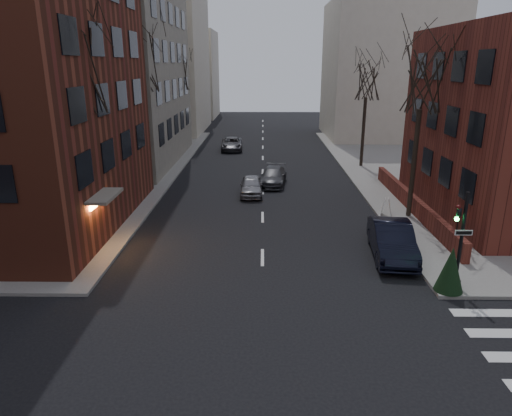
{
  "coord_description": "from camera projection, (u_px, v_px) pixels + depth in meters",
  "views": [
    {
      "loc": [
        -0.01,
        -8.19,
        8.95
      ],
      "look_at": [
        -0.33,
        13.56,
        2.0
      ],
      "focal_mm": 32.0,
      "sensor_mm": 36.0,
      "label": 1
    }
  ],
  "objects": [
    {
      "name": "car_lane_gray",
      "position": [
        273.0,
        176.0,
        34.87
      ],
      "size": [
        2.39,
        4.7,
        1.31
      ],
      "primitive_type": "imported",
      "rotation": [
        0.0,
        0.0,
        -0.13
      ],
      "color": "#3B3B3F",
      "rests_on": "ground"
    },
    {
      "name": "tree_left_a",
      "position": [
        76.0,
        73.0,
        21.4
      ],
      "size": [
        4.18,
        4.18,
        10.26
      ],
      "color": "#2D231C",
      "rests_on": "sidewalk_far_left"
    },
    {
      "name": "tree_right_a",
      "position": [
        423.0,
        80.0,
        25.1
      ],
      "size": [
        3.96,
        3.96,
        9.72
      ],
      "color": "#2D231C",
      "rests_on": "sidewalk_far_right"
    },
    {
      "name": "evergreen_shrub",
      "position": [
        451.0,
        269.0,
        18.18
      ],
      "size": [
        1.25,
        1.25,
        1.87
      ],
      "primitive_type": "cone",
      "rotation": [
        0.0,
        0.0,
        -0.12
      ],
      "color": "black",
      "rests_on": "sidewalk_far_right"
    },
    {
      "name": "traffic_signal",
      "position": [
        459.0,
        245.0,
        18.4
      ],
      "size": [
        0.76,
        0.44,
        4.0
      ],
      "color": "black",
      "rests_on": "sidewalk_far_right"
    },
    {
      "name": "car_lane_far",
      "position": [
        232.0,
        144.0,
        48.71
      ],
      "size": [
        2.42,
        4.89,
        1.34
      ],
      "primitive_type": "imported",
      "rotation": [
        0.0,
        0.0,
        0.04
      ],
      "color": "#434248",
      "rests_on": "ground"
    },
    {
      "name": "tree_left_b",
      "position": [
        141.0,
        63.0,
        32.7
      ],
      "size": [
        4.4,
        4.4,
        10.8
      ],
      "color": "#2D231C",
      "rests_on": "sidewalk_far_left"
    },
    {
      "name": "streetlamp_near",
      "position": [
        140.0,
        137.0,
        30.3
      ],
      "size": [
        0.36,
        0.36,
        6.28
      ],
      "color": "black",
      "rests_on": "sidewalk_far_left"
    },
    {
      "name": "building_left_tan",
      "position": [
        64.0,
        1.0,
        38.88
      ],
      "size": [
        18.0,
        18.0,
        28.0
      ],
      "primitive_type": "cube",
      "color": "gray",
      "rests_on": "ground"
    },
    {
      "name": "building_distant_lb",
      "position": [
        186.0,
        75.0,
        77.15
      ],
      "size": [
        10.0,
        12.0,
        14.0
      ],
      "primitive_type": "cube",
      "color": "beige",
      "rests_on": "ground"
    },
    {
      "name": "building_distant_ra",
      "position": [
        386.0,
        71.0,
        55.5
      ],
      "size": [
        14.0,
        14.0,
        16.0
      ],
      "primitive_type": "cube",
      "color": "beige",
      "rests_on": "ground"
    },
    {
      "name": "low_wall_right",
      "position": [
        412.0,
        203.0,
        28.29
      ],
      "size": [
        0.35,
        16.0,
        1.0
      ],
      "primitive_type": "cube",
      "color": "maroon",
      "rests_on": "sidewalk_far_right"
    },
    {
      "name": "streetlamp_far",
      "position": [
        187.0,
        108.0,
        49.35
      ],
      "size": [
        0.36,
        0.36,
        6.28
      ],
      "color": "black",
      "rests_on": "sidewalk_far_left"
    },
    {
      "name": "parked_sedan",
      "position": [
        392.0,
        240.0,
        21.8
      ],
      "size": [
        2.26,
        5.24,
        1.68
      ],
      "primitive_type": "imported",
      "rotation": [
        0.0,
        0.0,
        -0.1
      ],
      "color": "black",
      "rests_on": "ground"
    },
    {
      "name": "sandwich_board",
      "position": [
        386.0,
        206.0,
        27.53
      ],
      "size": [
        0.61,
        0.74,
        1.03
      ],
      "primitive_type": "cube",
      "rotation": [
        0.0,
        0.0,
        -0.27
      ],
      "color": "white",
      "rests_on": "sidewalk_far_right"
    },
    {
      "name": "tree_left_c",
      "position": [
        177.0,
        72.0,
        46.3
      ],
      "size": [
        3.96,
        3.96,
        9.72
      ],
      "color": "#2D231C",
      "rests_on": "sidewalk_far_left"
    },
    {
      "name": "building_distant_la",
      "position": [
        150.0,
        62.0,
        60.38
      ],
      "size": [
        14.0,
        16.0,
        18.0
      ],
      "primitive_type": "cube",
      "color": "beige",
      "rests_on": "ground"
    },
    {
      "name": "car_lane_silver",
      "position": [
        251.0,
        186.0,
        32.21
      ],
      "size": [
        1.6,
        3.89,
        1.32
      ],
      "primitive_type": "imported",
      "rotation": [
        0.0,
        0.0,
        0.01
      ],
      "color": "gray",
      "rests_on": "ground"
    },
    {
      "name": "tree_right_b",
      "position": [
        367.0,
        79.0,
        38.57
      ],
      "size": [
        3.74,
        3.74,
        9.18
      ],
      "color": "#2D231C",
      "rests_on": "sidewalk_far_right"
    }
  ]
}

